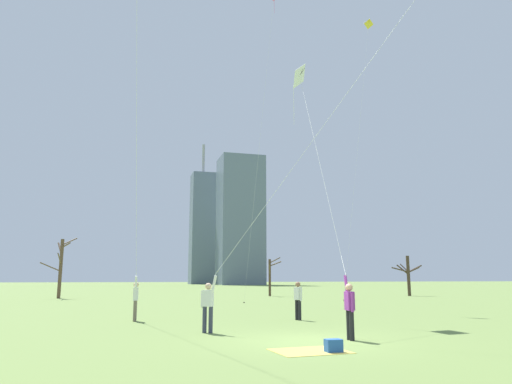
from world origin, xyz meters
TOP-DOWN VIEW (x-y plane):
  - ground_plane at (0.00, 0.00)m, footprint 400.00×400.00m
  - kite_flyer_midfield_right_teal at (-4.95, 6.61)m, footprint 1.37×6.25m
  - kite_flyer_far_back_white at (1.55, 1.77)m, footprint 2.20×8.90m
  - kite_flyer_foreground_left_red at (-0.52, 1.97)m, footprint 12.38×5.46m
  - bystander_watching_nearby at (2.04, 6.54)m, footprint 0.28×0.50m
  - distant_kite_drifting_right_yellow at (15.04, 22.73)m, footprint 4.41×1.08m
  - distant_kite_high_overhead_pink at (4.90, 19.63)m, footprint 2.31×1.82m
  - picnic_spot at (-0.48, -1.96)m, footprint 1.90×1.53m
  - bare_tree_center at (8.91, 32.85)m, footprint 1.83×1.95m
  - bare_tree_rightmost at (-10.76, 32.96)m, footprint 2.76×3.68m
  - bare_tree_leftmost at (22.63, 29.76)m, footprint 3.33×1.20m
  - skyline_tall_tower at (16.89, 127.96)m, footprint 6.82×7.51m
  - skyline_wide_slab at (24.26, 109.54)m, footprint 11.53×10.07m

SIDE VIEW (x-z plane):
  - ground_plane at x=0.00m, z-range 0.00..0.00m
  - picnic_spot at x=-0.48m, z-range -0.06..0.25m
  - bystander_watching_nearby at x=2.04m, z-range 0.09..1.71m
  - bare_tree_center at x=8.91m, z-range 0.12..3.95m
  - bare_tree_leftmost at x=22.63m, z-range 0.16..4.17m
  - bare_tree_rightmost at x=-10.76m, z-range 0.17..5.70m
  - kite_flyer_far_back_white at x=1.55m, z-range -2.73..9.78m
  - kite_flyer_foreground_left_red at x=-0.52m, z-range -5.68..13.71m
  - kite_flyer_midfield_right_teal at x=-4.95m, z-range -4.32..14.00m
  - skyline_tall_tower at x=16.89m, z-range -4.64..37.86m
  - skyline_wide_slab at x=24.26m, z-range 0.00..34.14m
  - distant_kite_high_overhead_pink at x=4.90m, z-range 8.25..32.48m
  - distant_kite_drifting_right_yellow at x=15.04m, z-range 9.48..34.85m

